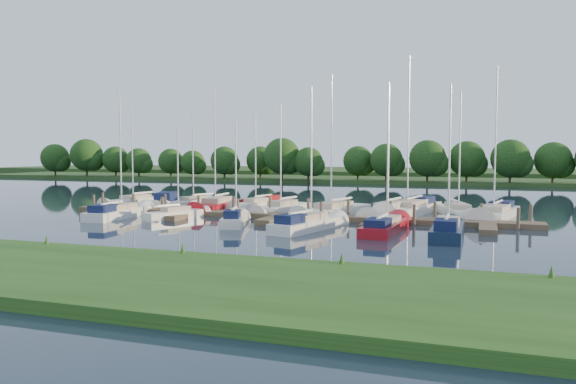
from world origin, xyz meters
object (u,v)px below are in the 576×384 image
(motorboat, at_px, (166,204))
(sailboat_s_2, at_px, (235,220))
(sailboat_n_0, at_px, (135,203))
(sailboat_n_5, at_px, (282,210))
(dock, at_px, (281,217))

(motorboat, distance_m, sailboat_s_2, 14.97)
(sailboat_n_0, xyz_separation_m, motorboat, (4.74, -1.77, 0.11))
(sailboat_n_0, distance_m, sailboat_s_2, 19.85)
(motorboat, relative_size, sailboat_s_2, 0.83)
(sailboat_n_0, bearing_deg, sailboat_s_2, 156.17)
(sailboat_s_2, bearing_deg, sailboat_n_5, 69.74)
(motorboat, height_order, sailboat_s_2, sailboat_s_2)
(sailboat_n_0, height_order, motorboat, sailboat_n_0)
(sailboat_n_0, height_order, sailboat_s_2, sailboat_n_0)
(sailboat_s_2, bearing_deg, dock, 49.75)
(dock, distance_m, sailboat_n_0, 19.59)
(sailboat_n_0, bearing_deg, sailboat_n_5, -177.21)
(motorboat, height_order, sailboat_n_5, sailboat_n_5)
(dock, height_order, sailboat_n_0, sailboat_n_0)
(motorboat, xyz_separation_m, sailboat_n_5, (12.31, -0.40, -0.11))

